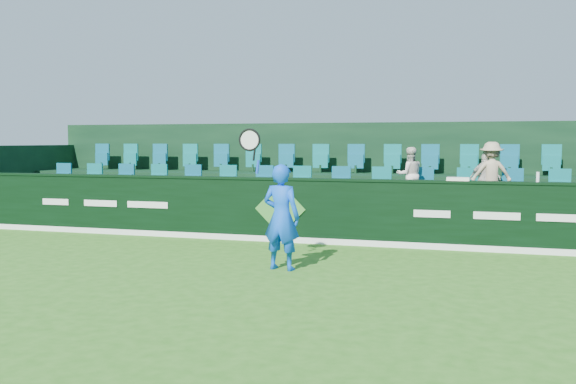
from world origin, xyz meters
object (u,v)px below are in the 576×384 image
(spectator_left, at_px, (410,175))
(drinks_bottle, at_px, (538,177))
(towel, at_px, (458,179))
(spectator_middle, at_px, (485,179))
(spectator_right, at_px, (491,173))
(tennis_player, at_px, (281,216))

(spectator_left, xyz_separation_m, drinks_bottle, (2.49, -1.12, 0.05))
(spectator_left, relative_size, drinks_bottle, 6.26)
(drinks_bottle, bearing_deg, towel, 180.00)
(spectator_middle, xyz_separation_m, drinks_bottle, (0.93, -1.12, 0.11))
(spectator_right, distance_m, drinks_bottle, 1.38)
(spectator_middle, relative_size, towel, 2.52)
(towel, height_order, drinks_bottle, drinks_bottle)
(towel, bearing_deg, drinks_bottle, 0.00)
(spectator_right, bearing_deg, towel, 52.14)
(spectator_left, distance_m, drinks_bottle, 2.73)
(spectator_middle, height_order, drinks_bottle, spectator_middle)
(tennis_player, xyz_separation_m, drinks_bottle, (4.14, 2.83, 0.56))
(tennis_player, bearing_deg, drinks_bottle, 34.38)
(spectator_middle, xyz_separation_m, spectator_right, (0.12, 0.00, 0.11))
(spectator_middle, bearing_deg, tennis_player, 64.31)
(towel, bearing_deg, spectator_left, 133.01)
(tennis_player, xyz_separation_m, spectator_left, (1.66, 3.95, 0.51))
(spectator_right, bearing_deg, drinks_bottle, 117.42)
(spectator_left, relative_size, towel, 2.79)
(spectator_left, height_order, spectator_middle, spectator_left)
(spectator_left, height_order, spectator_right, spectator_right)
(towel, bearing_deg, tennis_player, -133.61)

